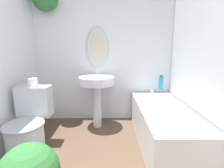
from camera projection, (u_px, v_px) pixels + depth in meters
wall_back at (97, 44)px, 2.66m from camera, size 2.36×0.37×2.40m
wall_right at (224, 50)px, 1.48m from camera, size 0.06×2.57×2.40m
toilet at (29, 127)px, 1.89m from camera, size 0.43×0.61×0.77m
pedestal_sink at (97, 88)px, 2.48m from camera, size 0.54×0.54×0.90m
bathtub at (163, 125)px, 2.10m from camera, size 0.62×1.48×0.57m
shampoo_bottle at (161, 83)px, 2.64m from camera, size 0.07×0.07×0.24m
toilet_paper_roll at (33, 82)px, 1.99m from camera, size 0.11×0.11×0.10m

